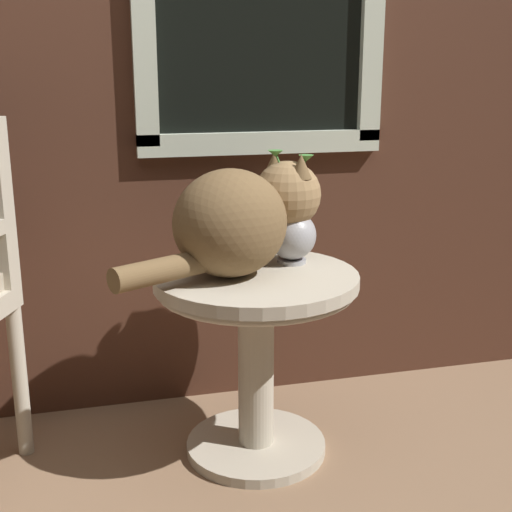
% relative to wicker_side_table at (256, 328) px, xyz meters
% --- Properties ---
extents(ground_plane, '(6.00, 6.00, 0.00)m').
position_rel_wicker_side_table_xyz_m(ground_plane, '(-0.19, -0.25, -0.39)').
color(ground_plane, '#7F6047').
extents(back_wall, '(4.00, 0.07, 2.60)m').
position_rel_wicker_side_table_xyz_m(back_wall, '(-0.18, 0.42, 0.91)').
color(back_wall, '#47281C').
rests_on(back_wall, ground_plane).
extents(wicker_side_table, '(0.58, 0.58, 0.55)m').
position_rel_wicker_side_table_xyz_m(wicker_side_table, '(0.00, 0.00, 0.00)').
color(wicker_side_table, '#B2A893').
rests_on(wicker_side_table, ground_plane).
extents(cat, '(0.63, 0.41, 0.32)m').
position_rel_wicker_side_table_xyz_m(cat, '(-0.04, 0.02, 0.32)').
color(cat, brown).
rests_on(cat, wicker_side_table).
extents(pewter_vase_with_ivy, '(0.14, 0.14, 0.33)m').
position_rel_wicker_side_table_xyz_m(pewter_vase_with_ivy, '(0.13, 0.08, 0.26)').
color(pewter_vase_with_ivy, '#99999E').
rests_on(pewter_vase_with_ivy, wicker_side_table).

